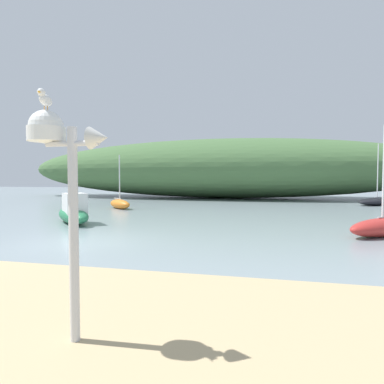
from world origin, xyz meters
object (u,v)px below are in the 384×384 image
mast_structure (58,154)px  seagull_on_radar (45,99)px  motorboat_west_reach (73,212)px  sailboat_far_left (382,227)px  sailboat_outer_mooring (120,204)px  sailboat_mid_channel (377,201)px

mast_structure → seagull_on_radar: (-0.16, -0.02, 0.69)m
seagull_on_radar → motorboat_west_reach: 12.87m
sailboat_far_left → sailboat_outer_mooring: size_ratio=1.09×
sailboat_far_left → sailboat_outer_mooring: (-14.89, 8.10, -0.00)m
mast_structure → seagull_on_radar: seagull_on_radar is taller
seagull_on_radar → sailboat_outer_mooring: bearing=112.8°
motorboat_west_reach → sailboat_outer_mooring: bearing=98.2°
mast_structure → motorboat_west_reach: 12.81m
mast_structure → sailboat_outer_mooring: 19.99m
sailboat_mid_channel → motorboat_west_reach: (-18.48, -15.04, 0.23)m
sailboat_far_left → seagull_on_radar: bearing=-125.3°
sailboat_mid_channel → motorboat_west_reach: 23.83m
sailboat_outer_mooring → mast_structure: bearing=-66.7°
seagull_on_radar → mast_structure: bearing=6.1°
mast_structure → sailboat_far_left: (7.04, 10.15, -2.19)m
sailboat_outer_mooring → motorboat_west_reach: sailboat_outer_mooring is taller
seagull_on_radar → sailboat_mid_channel: (11.88, 25.75, -2.93)m
motorboat_west_reach → seagull_on_radar: bearing=-58.3°
sailboat_mid_channel → motorboat_west_reach: sailboat_mid_channel is taller
seagull_on_radar → motorboat_west_reach: seagull_on_radar is taller
sailboat_mid_channel → sailboat_far_left: bearing=-106.7°
sailboat_far_left → motorboat_west_reach: 13.81m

